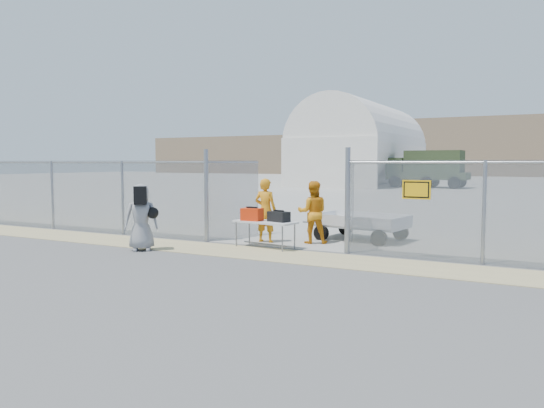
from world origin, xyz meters
The scene contains 14 objects.
ground centered at (0.00, 0.00, 0.00)m, with size 160.00×160.00×0.00m, color #565656.
tarmac_inside centered at (0.00, 42.00, 0.01)m, with size 160.00×80.00×0.01m, color #9F9E95.
dirt_strip centered at (0.00, 1.00, 0.01)m, with size 44.00×1.60×0.01m, color tan.
distant_hills centered at (5.00, 78.00, 4.50)m, with size 140.00×6.00×9.00m, color #7F684F, non-canonical shape.
chain_link_fence centered at (0.00, 2.00, 1.10)m, with size 40.00×0.20×2.20m, color gray, non-canonical shape.
quonset_hangar centered at (-10.00, 40.00, 4.00)m, with size 9.00×18.00×8.00m, color silver, non-canonical shape.
folding_table centered at (-0.09, 1.80, 0.34)m, with size 1.60×0.67×0.68m, color silver, non-canonical shape.
orange_bag centered at (-0.43, 1.74, 0.84)m, with size 0.50×0.33×0.31m, color red.
black_duffel centered at (0.27, 1.84, 0.81)m, with size 0.52×0.31×0.25m, color black.
security_worker_left centered at (-0.52, 2.62, 0.86)m, with size 0.63×0.41×1.73m, color orange.
security_worker_right centered at (0.67, 3.04, 0.83)m, with size 0.81×0.63×1.66m, color orange.
visitor centered at (-2.58, 0.06, 0.82)m, with size 0.80×0.52×1.63m, color gray.
utility_trailer centered at (1.63, 4.20, 0.38)m, with size 3.17×1.63×0.77m, color silver, non-canonical shape.
military_truck centered at (-2.90, 35.88, 1.56)m, with size 6.54×2.41×3.12m, color #2E3C1F, non-canonical shape.
Camera 1 is at (6.18, -9.81, 2.16)m, focal length 35.00 mm.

